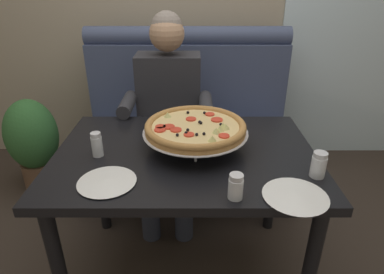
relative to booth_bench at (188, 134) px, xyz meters
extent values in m
plane|color=#382D26|center=(0.00, -0.88, -0.40)|extent=(16.00, 16.00, 0.00)
cube|color=#424C6B|center=(0.00, -0.13, -0.17)|extent=(1.48, 0.60, 0.46)
cube|color=#424C6B|center=(0.00, 0.26, 0.29)|extent=(1.48, 0.18, 0.65)
cylinder|color=#424C6B|center=(0.00, 0.26, 0.66)|extent=(1.48, 0.14, 0.14)
cube|color=black|center=(0.00, -0.88, 0.32)|extent=(1.18, 0.82, 0.04)
cylinder|color=black|center=(-0.52, -1.22, -0.05)|extent=(0.06, 0.06, 0.70)
cylinder|color=black|center=(0.52, -1.22, -0.05)|extent=(0.06, 0.06, 0.70)
cylinder|color=black|center=(-0.52, -0.54, -0.05)|extent=(0.06, 0.06, 0.70)
cylinder|color=black|center=(0.52, -0.54, -0.05)|extent=(0.06, 0.06, 0.70)
cube|color=#2D3342|center=(-0.12, -0.38, 0.14)|extent=(0.34, 0.40, 0.15)
cylinder|color=#2D3342|center=(-0.22, -0.63, -0.17)|extent=(0.11, 0.11, 0.46)
cylinder|color=#2D3342|center=(-0.02, -0.63, -0.17)|extent=(0.11, 0.11, 0.46)
cube|color=#2D2D33|center=(-0.12, -0.16, 0.34)|extent=(0.40, 0.22, 0.56)
cylinder|color=#2D2D33|center=(-0.35, -0.38, 0.38)|extent=(0.08, 0.28, 0.08)
cylinder|color=#2D2D33|center=(0.11, -0.38, 0.38)|extent=(0.08, 0.28, 0.08)
sphere|color=tan|center=(-0.12, -0.18, 0.75)|extent=(0.21, 0.21, 0.21)
sphere|color=gray|center=(-0.12, -0.17, 0.78)|extent=(0.19, 0.19, 0.19)
cylinder|color=silver|center=(0.05, -0.97, 0.38)|extent=(0.01, 0.01, 0.08)
cylinder|color=silver|center=(-0.06, -0.78, 0.38)|extent=(0.01, 0.01, 0.08)
cylinder|color=silver|center=(0.16, -0.78, 0.38)|extent=(0.01, 0.01, 0.08)
torus|color=silver|center=(0.05, -0.84, 0.41)|extent=(0.26, 0.26, 0.01)
cylinder|color=silver|center=(0.05, -0.84, 0.42)|extent=(0.48, 0.48, 0.00)
cylinder|color=#B77F42|center=(0.05, -0.84, 0.43)|extent=(0.45, 0.45, 0.02)
torus|color=#B77F42|center=(0.05, -0.84, 0.45)|extent=(0.46, 0.46, 0.03)
cylinder|color=#E5C17A|center=(0.05, -0.84, 0.44)|extent=(0.39, 0.39, 0.01)
cylinder|color=red|center=(0.03, -0.77, 0.45)|extent=(0.05, 0.05, 0.01)
cylinder|color=red|center=(-0.04, -0.89, 0.45)|extent=(0.05, 0.05, 0.01)
cylinder|color=red|center=(0.15, -0.78, 0.45)|extent=(0.05, 0.05, 0.01)
cylinder|color=red|center=(0.02, -0.94, 0.45)|extent=(0.05, 0.05, 0.01)
cylinder|color=red|center=(-0.07, -0.86, 0.45)|extent=(0.05, 0.05, 0.01)
cylinder|color=red|center=(-0.11, -0.86, 0.45)|extent=(0.05, 0.05, 0.01)
cylinder|color=red|center=(0.12, -0.72, 0.45)|extent=(0.04, 0.04, 0.01)
cylinder|color=red|center=(-0.11, -0.89, 0.45)|extent=(0.05, 0.05, 0.01)
cylinder|color=red|center=(0.17, -0.95, 0.45)|extent=(0.05, 0.05, 0.01)
sphere|color=black|center=(0.16, -0.84, 0.46)|extent=(0.01, 0.01, 0.01)
sphere|color=black|center=(0.01, -0.90, 0.46)|extent=(0.01, 0.01, 0.01)
sphere|color=black|center=(0.08, -0.94, 0.46)|extent=(0.01, 0.01, 0.01)
sphere|color=black|center=(0.07, -0.83, 0.46)|extent=(0.01, 0.01, 0.01)
sphere|color=black|center=(0.01, -0.93, 0.46)|extent=(0.01, 0.01, 0.01)
sphere|color=black|center=(0.05, -0.95, 0.46)|extent=(0.01, 0.01, 0.01)
sphere|color=black|center=(-0.03, -0.95, 0.46)|extent=(0.01, 0.01, 0.01)
sphere|color=black|center=(0.01, -0.70, 0.46)|extent=(0.01, 0.01, 0.01)
sphere|color=black|center=(0.07, -0.81, 0.46)|extent=(0.01, 0.01, 0.01)
sphere|color=black|center=(0.09, -0.70, 0.46)|extent=(0.01, 0.01, 0.01)
cone|color=#CCC675|center=(0.16, -0.89, 0.46)|extent=(0.04, 0.04, 0.02)
cone|color=#CCC675|center=(0.11, -1.00, 0.46)|extent=(0.04, 0.04, 0.02)
cone|color=#CCC675|center=(0.14, -0.92, 0.46)|extent=(0.04, 0.04, 0.02)
cone|color=#CCC675|center=(-0.09, -0.74, 0.46)|extent=(0.04, 0.04, 0.02)
cone|color=#CCC675|center=(0.17, -0.87, 0.46)|extent=(0.04, 0.04, 0.02)
cone|color=#CCC675|center=(0.18, -0.88, 0.46)|extent=(0.04, 0.04, 0.02)
cylinder|color=white|center=(0.19, -1.23, 0.38)|extent=(0.05, 0.05, 0.08)
cylinder|color=#4C6633|center=(0.19, -1.23, 0.36)|extent=(0.05, 0.05, 0.04)
cylinder|color=silver|center=(0.19, -1.23, 0.42)|extent=(0.05, 0.05, 0.02)
cylinder|color=white|center=(-0.39, -0.92, 0.38)|extent=(0.05, 0.05, 0.09)
cylinder|color=#A82D19|center=(-0.39, -0.92, 0.37)|extent=(0.04, 0.04, 0.06)
cylinder|color=silver|center=(-0.39, -0.92, 0.44)|extent=(0.04, 0.04, 0.02)
cylinder|color=white|center=(0.53, -1.09, 0.38)|extent=(0.06, 0.06, 0.09)
cylinder|color=silver|center=(0.53, -1.09, 0.36)|extent=(0.05, 0.05, 0.05)
cylinder|color=silver|center=(0.53, -1.09, 0.43)|extent=(0.05, 0.05, 0.02)
cylinder|color=white|center=(-0.30, -1.13, 0.34)|extent=(0.16, 0.16, 0.01)
cone|color=white|center=(-0.30, -1.13, 0.35)|extent=(0.23, 0.23, 0.01)
cylinder|color=white|center=(0.40, -1.22, 0.34)|extent=(0.17, 0.17, 0.01)
cone|color=white|center=(0.40, -1.22, 0.35)|extent=(0.24, 0.24, 0.01)
cylinder|color=black|center=(1.21, 0.89, -0.18)|extent=(0.02, 0.02, 0.44)
cylinder|color=black|center=(1.30, 1.13, -0.18)|extent=(0.02, 0.02, 0.44)
cylinder|color=black|center=(0.97, 0.98, -0.18)|extent=(0.02, 0.02, 0.44)
cylinder|color=black|center=(1.06, 1.22, -0.18)|extent=(0.02, 0.02, 0.44)
cylinder|color=black|center=(1.14, 1.06, 0.05)|extent=(0.40, 0.40, 0.02)
cube|color=black|center=(0.99, 1.11, 0.25)|extent=(0.14, 0.31, 0.42)
cylinder|color=brown|center=(-1.11, -0.09, -0.29)|extent=(0.24, 0.24, 0.22)
ellipsoid|color=#336B33|center=(-1.11, -0.09, 0.04)|extent=(0.36, 0.36, 0.52)
camera|label=1|loc=(0.03, -2.20, 1.06)|focal=30.88mm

